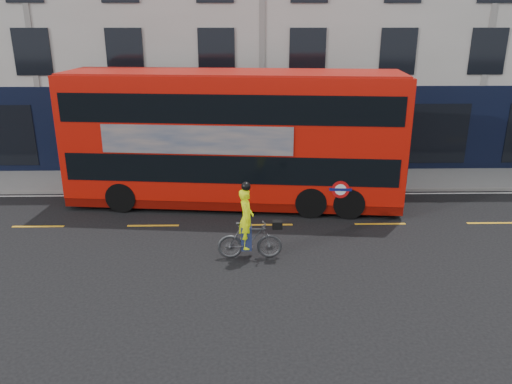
{
  "coord_description": "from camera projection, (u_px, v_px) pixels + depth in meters",
  "views": [
    {
      "loc": [
        -0.71,
        -14.67,
        6.84
      ],
      "look_at": [
        -0.4,
        1.22,
        1.32
      ],
      "focal_mm": 35.0,
      "sensor_mm": 36.0,
      "label": 1
    }
  ],
  "objects": [
    {
      "name": "bus",
      "position": [
        235.0,
        138.0,
        18.83
      ],
      "size": [
        12.76,
        4.06,
        5.06
      ],
      "rotation": [
        0.0,
        0.0,
        -0.1
      ],
      "color": "red",
      "rests_on": "ground"
    },
    {
      "name": "lane_dashes",
      "position": [
        267.0,
        225.0,
        17.53
      ],
      "size": [
        58.0,
        0.12,
        0.01
      ],
      "primitive_type": null,
      "color": "gold",
      "rests_on": "ground"
    },
    {
      "name": "ground",
      "position": [
        269.0,
        243.0,
        16.11
      ],
      "size": [
        120.0,
        120.0,
        0.0
      ],
      "primitive_type": "plane",
      "color": "black",
      "rests_on": "ground"
    },
    {
      "name": "road_edge_line",
      "position": [
        264.0,
        195.0,
        20.55
      ],
      "size": [
        58.0,
        0.1,
        0.01
      ],
      "primitive_type": "cube",
      "color": "silver",
      "rests_on": "ground"
    },
    {
      "name": "pavement",
      "position": [
        263.0,
        180.0,
        22.23
      ],
      "size": [
        60.0,
        3.0,
        0.12
      ],
      "primitive_type": "cube",
      "color": "gray",
      "rests_on": "ground"
    },
    {
      "name": "building_terrace",
      "position": [
        259.0,
        6.0,
        25.89
      ],
      "size": [
        50.0,
        10.07,
        15.0
      ],
      "color": "beige",
      "rests_on": "ground"
    },
    {
      "name": "cyclist",
      "position": [
        249.0,
        233.0,
        14.85
      ],
      "size": [
        1.95,
        0.67,
        2.42
      ],
      "rotation": [
        0.0,
        0.0,
        0.01
      ],
      "color": "#424447",
      "rests_on": "ground"
    },
    {
      "name": "kerb",
      "position": [
        264.0,
        191.0,
        20.82
      ],
      "size": [
        60.0,
        0.12,
        0.13
      ],
      "primitive_type": "cube",
      "color": "gray",
      "rests_on": "ground"
    }
  ]
}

